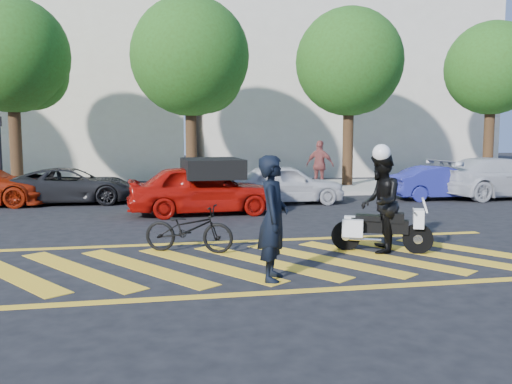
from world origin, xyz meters
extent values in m
plane|color=black|center=(0.00, 0.00, 0.00)|extent=(90.00, 90.00, 0.00)
cube|color=#9E998E|center=(0.00, 12.00, 0.07)|extent=(60.00, 5.00, 0.15)
cube|color=yellow|center=(-3.90, 0.00, 0.00)|extent=(2.43, 3.21, 0.01)
cube|color=yellow|center=(-2.80, 0.00, 0.00)|extent=(2.43, 3.21, 0.01)
cube|color=yellow|center=(-1.70, 0.00, 0.00)|extent=(2.43, 3.21, 0.01)
cube|color=yellow|center=(-0.60, 0.00, 0.00)|extent=(2.43, 3.21, 0.01)
cube|color=yellow|center=(0.50, 0.00, 0.00)|extent=(2.43, 3.21, 0.01)
cube|color=yellow|center=(1.60, 0.00, 0.00)|extent=(2.43, 3.21, 0.01)
cube|color=yellow|center=(2.70, 0.00, 0.00)|extent=(2.43, 3.21, 0.01)
cube|color=yellow|center=(3.80, 0.00, 0.00)|extent=(2.43, 3.21, 0.01)
cube|color=yellow|center=(4.90, 0.00, 0.00)|extent=(2.43, 3.21, 0.01)
cube|color=yellow|center=(0.00, -1.90, 0.00)|extent=(12.00, 0.20, 0.01)
cube|color=yellow|center=(0.00, 1.90, 0.00)|extent=(12.00, 0.20, 0.01)
cube|color=beige|center=(-8.00, 21.00, 5.00)|extent=(16.00, 8.00, 10.00)
cube|color=beige|center=(9.00, 21.00, 5.50)|extent=(16.00, 8.00, 11.00)
cylinder|color=black|center=(-6.50, 12.00, 2.00)|extent=(0.44, 0.44, 4.00)
sphere|color=#264B14|center=(-6.50, 12.00, 5.16)|extent=(4.20, 4.20, 4.20)
sphere|color=#264B14|center=(-5.90, 12.30, 4.53)|extent=(2.73, 2.73, 2.73)
cylinder|color=black|center=(0.00, 12.00, 2.00)|extent=(0.44, 0.44, 4.00)
sphere|color=#264B14|center=(0.00, 12.00, 5.26)|extent=(4.60, 4.60, 4.60)
sphere|color=#264B14|center=(0.60, 12.30, 4.58)|extent=(2.99, 2.99, 2.99)
cylinder|color=black|center=(6.50, 12.00, 2.00)|extent=(0.44, 0.44, 4.00)
sphere|color=#264B14|center=(6.50, 12.00, 5.21)|extent=(4.40, 4.40, 4.40)
sphere|color=#264B14|center=(7.10, 12.30, 4.55)|extent=(2.86, 2.86, 2.86)
cylinder|color=black|center=(13.00, 12.00, 2.00)|extent=(0.44, 0.44, 4.00)
sphere|color=#264B14|center=(13.00, 12.00, 5.10)|extent=(4.00, 4.00, 4.00)
sphere|color=#264B14|center=(13.60, 12.30, 4.50)|extent=(2.60, 2.60, 2.60)
cylinder|color=black|center=(-6.50, 9.80, 1.60)|extent=(0.12, 0.12, 3.20)
imported|color=black|center=(0.36, -1.21, 1.00)|extent=(0.69, 0.85, 2.00)
imported|color=black|center=(-0.83, 1.08, 0.47)|extent=(1.89, 1.21, 0.94)
cylinder|color=black|center=(2.29, 0.68, 0.29)|extent=(0.58, 0.36, 0.59)
cylinder|color=silver|center=(2.29, 0.68, 0.29)|extent=(0.22, 0.20, 0.18)
cylinder|color=black|center=(3.55, 0.10, 0.29)|extent=(0.58, 0.36, 0.59)
cylinder|color=silver|center=(3.55, 0.10, 0.29)|extent=(0.22, 0.20, 0.18)
cube|color=black|center=(2.88, 0.41, 0.52)|extent=(1.11, 0.67, 0.27)
cube|color=black|center=(3.12, 0.30, 0.69)|extent=(0.47, 0.41, 0.20)
cube|color=black|center=(2.67, 0.50, 0.68)|extent=(0.57, 0.48, 0.11)
cube|color=silver|center=(3.55, 0.10, 0.69)|extent=(0.33, 0.42, 0.36)
cube|color=silver|center=(2.51, 0.83, 0.49)|extent=(0.43, 0.31, 0.34)
cube|color=silver|center=(2.32, 0.41, 0.49)|extent=(0.43, 0.31, 0.34)
imported|color=black|center=(2.87, 0.39, 0.98)|extent=(1.07, 1.18, 1.97)
imported|color=#A50D07|center=(-0.12, 6.01, 0.72)|extent=(4.32, 1.92, 1.45)
imported|color=black|center=(-4.17, 9.20, 0.59)|extent=(4.31, 2.09, 1.18)
imported|color=silver|center=(2.80, 7.80, 0.65)|extent=(3.85, 1.59, 1.31)
imported|color=navy|center=(8.41, 7.80, 0.59)|extent=(3.60, 1.33, 1.18)
imported|color=#B9BBC2|center=(10.70, 7.80, 0.73)|extent=(5.15, 2.43, 1.45)
imported|color=brown|center=(4.77, 10.33, 1.10)|extent=(1.15, 1.06, 1.89)
camera|label=1|loc=(-1.51, -9.50, 2.38)|focal=38.00mm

